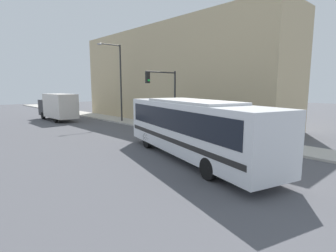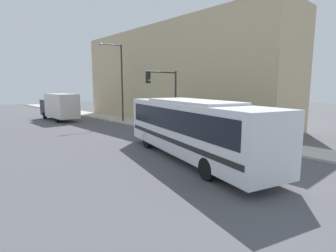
{
  "view_description": "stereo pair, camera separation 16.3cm",
  "coord_description": "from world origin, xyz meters",
  "px_view_note": "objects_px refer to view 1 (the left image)",
  "views": [
    {
      "loc": [
        -10.73,
        -7.33,
        3.95
      ],
      "look_at": [
        0.79,
        5.14,
        1.4
      ],
      "focal_mm": 28.0,
      "sensor_mm": 36.0,
      "label": 1
    },
    {
      "loc": [
        -10.61,
        -7.44,
        3.95
      ],
      "look_at": [
        0.79,
        5.14,
        1.4
      ],
      "focal_mm": 28.0,
      "sensor_mm": 36.0,
      "label": 2
    }
  ],
  "objects_px": {
    "delivery_truck": "(58,106)",
    "parking_meter": "(168,121)",
    "street_lamp": "(118,77)",
    "traffic_light_pole": "(165,90)",
    "city_bus": "(192,125)",
    "fire_hydrant": "(230,135)"
  },
  "relations": [
    {
      "from": "city_bus",
      "to": "delivery_truck",
      "type": "xyz_separation_m",
      "value": [
        0.81,
        21.83,
        -0.17
      ]
    },
    {
      "from": "delivery_truck",
      "to": "fire_hydrant",
      "type": "xyz_separation_m",
      "value": [
        4.5,
        -20.72,
        -1.22
      ]
    },
    {
      "from": "traffic_light_pole",
      "to": "street_lamp",
      "type": "distance_m",
      "value": 8.83
    },
    {
      "from": "city_bus",
      "to": "traffic_light_pole",
      "type": "xyz_separation_m",
      "value": [
        4.32,
        6.93,
        1.81
      ]
    },
    {
      "from": "fire_hydrant",
      "to": "traffic_light_pole",
      "type": "xyz_separation_m",
      "value": [
        -0.99,
        5.82,
        3.2
      ]
    },
    {
      "from": "delivery_truck",
      "to": "street_lamp",
      "type": "xyz_separation_m",
      "value": [
        4.41,
        -6.23,
        3.32
      ]
    },
    {
      "from": "fire_hydrant",
      "to": "street_lamp",
      "type": "bearing_deg",
      "value": 90.34
    },
    {
      "from": "city_bus",
      "to": "fire_hydrant",
      "type": "distance_m",
      "value": 5.6
    },
    {
      "from": "delivery_truck",
      "to": "city_bus",
      "type": "bearing_deg",
      "value": -92.11
    },
    {
      "from": "traffic_light_pole",
      "to": "street_lamp",
      "type": "xyz_separation_m",
      "value": [
        0.9,
        8.68,
        1.35
      ]
    },
    {
      "from": "traffic_light_pole",
      "to": "parking_meter",
      "type": "distance_m",
      "value": 2.98
    },
    {
      "from": "street_lamp",
      "to": "traffic_light_pole",
      "type": "bearing_deg",
      "value": -95.95
    },
    {
      "from": "traffic_light_pole",
      "to": "street_lamp",
      "type": "bearing_deg",
      "value": 84.05
    },
    {
      "from": "city_bus",
      "to": "street_lamp",
      "type": "distance_m",
      "value": 16.76
    },
    {
      "from": "city_bus",
      "to": "delivery_truck",
      "type": "height_order",
      "value": "city_bus"
    },
    {
      "from": "fire_hydrant",
      "to": "street_lamp",
      "type": "distance_m",
      "value": 15.19
    },
    {
      "from": "delivery_truck",
      "to": "parking_meter",
      "type": "xyz_separation_m",
      "value": [
        4.5,
        -14.24,
        -0.75
      ]
    },
    {
      "from": "city_bus",
      "to": "delivery_truck",
      "type": "relative_size",
      "value": 1.65
    },
    {
      "from": "fire_hydrant",
      "to": "street_lamp",
      "type": "height_order",
      "value": "street_lamp"
    },
    {
      "from": "delivery_truck",
      "to": "traffic_light_pole",
      "type": "relative_size",
      "value": 1.39
    },
    {
      "from": "fire_hydrant",
      "to": "city_bus",
      "type": "bearing_deg",
      "value": -168.15
    },
    {
      "from": "parking_meter",
      "to": "delivery_truck",
      "type": "bearing_deg",
      "value": 107.54
    }
  ]
}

